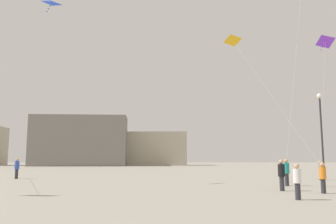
% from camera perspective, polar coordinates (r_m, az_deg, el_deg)
% --- Properties ---
extents(person_in_orange, '(0.35, 0.35, 1.62)m').
position_cam_1_polar(person_in_orange, '(20.09, 24.35, -9.71)').
color(person_in_orange, '#2D2D33').
rests_on(person_in_orange, ground_plane).
extents(person_in_black, '(0.38, 0.38, 1.76)m').
position_cam_1_polar(person_in_black, '(20.78, 18.37, -9.71)').
color(person_in_black, '#2D2D33').
rests_on(person_in_black, ground_plane).
extents(person_in_white, '(0.35, 0.35, 1.60)m').
position_cam_1_polar(person_in_white, '(16.59, 20.71, -10.51)').
color(person_in_white, '#2D2D33').
rests_on(person_in_white, ground_plane).
extents(person_in_blue, '(0.41, 0.41, 1.86)m').
position_cam_1_polar(person_in_blue, '(34.15, -23.85, -8.42)').
color(person_in_blue, '#2D2D33').
rests_on(person_in_blue, ground_plane).
extents(person_in_grey, '(0.35, 0.35, 1.60)m').
position_cam_1_polar(person_in_grey, '(32.28, 24.00, -8.75)').
color(person_in_grey, '#2D2D33').
rests_on(person_in_grey, ground_plane).
extents(person_in_teal, '(0.39, 0.39, 1.79)m').
position_cam_1_polar(person_in_teal, '(24.59, 19.11, -9.26)').
color(person_in_teal, '#2D2D33').
rests_on(person_in_teal, ground_plane).
extents(kite_cobalt_delta, '(5.11, 6.98, 12.73)m').
position_cam_1_polar(kite_cobalt_delta, '(29.18, -19.00, 15.95)').
color(kite_cobalt_delta, blue).
extents(kite_amber_delta, '(6.31, 8.36, 14.04)m').
position_cam_1_polar(kite_amber_delta, '(39.60, 10.94, 11.31)').
color(kite_amber_delta, yellow).
extents(kite_violet_delta, '(1.27, 1.78, 10.98)m').
position_cam_1_polar(kite_violet_delta, '(33.23, 24.72, 10.30)').
color(kite_violet_delta, purple).
extents(building_centre_hall, '(22.75, 9.11, 12.04)m').
position_cam_1_polar(building_centre_hall, '(86.50, -14.45, -4.70)').
color(building_centre_hall, gray).
rests_on(building_centre_hall, ground_plane).
extents(building_right_hall, '(17.71, 9.75, 8.70)m').
position_cam_1_polar(building_right_hall, '(92.58, -2.39, -6.15)').
color(building_right_hall, '#B2A893').
rests_on(building_right_hall, ground_plane).
extents(lamppost_east, '(0.36, 0.36, 6.18)m').
position_cam_1_polar(lamppost_east, '(25.09, 24.14, -2.02)').
color(lamppost_east, '#2D2D30').
rests_on(lamppost_east, ground_plane).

